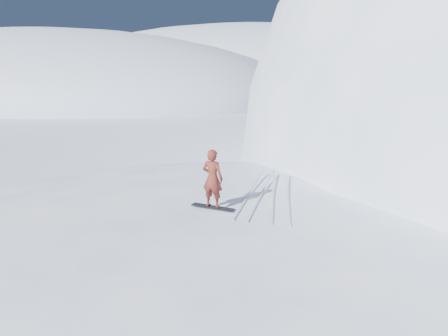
% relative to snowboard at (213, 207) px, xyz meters
% --- Properties ---
extents(near_ridge, '(36.00, 28.00, 4.80)m').
position_rel_snowboard_xyz_m(near_ridge, '(3.58, -0.26, -2.41)').
color(near_ridge, white).
rests_on(near_ridge, ground).
extents(far_ridge_a, '(120.00, 70.00, 28.00)m').
position_rel_snowboard_xyz_m(far_ridge_a, '(-67.42, 56.74, -2.41)').
color(far_ridge_a, white).
rests_on(far_ridge_a, ground).
extents(far_ridge_c, '(140.00, 90.00, 36.00)m').
position_rel_snowboard_xyz_m(far_ridge_c, '(-37.42, 106.74, -2.41)').
color(far_ridge_c, white).
rests_on(far_ridge_c, ground).
extents(wind_bumps, '(16.00, 14.40, 1.00)m').
position_rel_snowboard_xyz_m(wind_bumps, '(2.02, -1.14, -2.41)').
color(wind_bumps, white).
rests_on(wind_bumps, ground).
extents(snowboard, '(1.52, 0.36, 0.03)m').
position_rel_snowboard_xyz_m(snowboard, '(0.00, 0.00, 0.00)').
color(snowboard, black).
rests_on(snowboard, near_ridge).
extents(snowboarder, '(0.73, 0.50, 1.94)m').
position_rel_snowboard_xyz_m(snowboarder, '(0.00, 0.00, 0.98)').
color(snowboarder, maroon).
rests_on(snowboarder, snowboard).
extents(board_tracks, '(2.59, 5.96, 0.04)m').
position_rel_snowboard_xyz_m(board_tracks, '(1.29, 2.19, 0.01)').
color(board_tracks, silver).
rests_on(board_tracks, ground).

